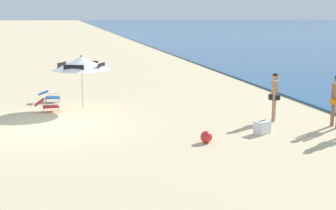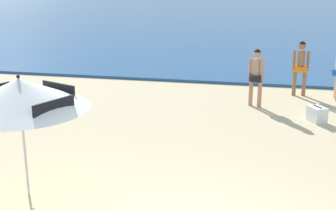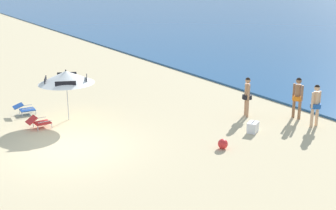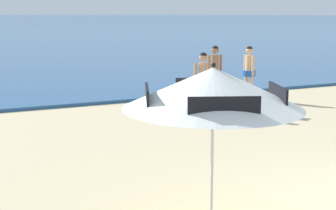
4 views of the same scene
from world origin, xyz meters
TOP-DOWN VIEW (x-y plane):
  - ground_plane at (0.00, 0.00)m, footprint 800.00×800.00m
  - beach_umbrella_striped_main at (-3.08, 1.16)m, footprint 2.86×2.87m
  - lounge_chair_under_umbrella at (-2.69, -0.22)m, footprint 0.61×0.93m
  - lounge_chair_beside_umbrella at (-4.76, -0.19)m, footprint 0.62×0.90m
  - person_standing_near_shore at (0.55, 7.67)m, footprint 0.45×0.41m
  - person_standing_beside at (1.88, 9.24)m, footprint 0.52×0.43m
  - cooler_box at (2.19, 6.53)m, footprint 0.55×0.60m
  - beach_ball at (2.86, 4.50)m, footprint 0.35×0.35m

SIDE VIEW (x-z plane):
  - ground_plane at x=0.00m, z-range 0.00..0.00m
  - beach_ball at x=2.86m, z-range 0.00..0.35m
  - cooler_box at x=2.19m, z-range -0.01..0.42m
  - lounge_chair_under_umbrella at x=-2.69m, z-range 0.00..0.53m
  - lounge_chair_beside_umbrella at x=-4.76m, z-range 0.03..0.53m
  - person_standing_near_shore at x=0.55m, z-range 0.13..1.82m
  - person_standing_beside at x=1.88m, z-range 0.14..1.88m
  - beach_umbrella_striped_main at x=-3.08m, z-range 0.74..2.87m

